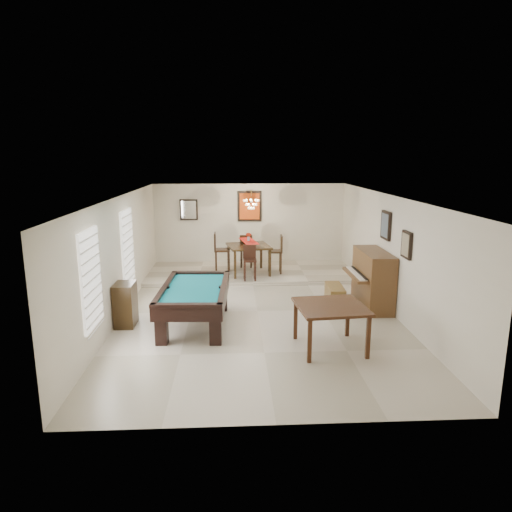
{
  "coord_description": "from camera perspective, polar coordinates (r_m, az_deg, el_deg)",
  "views": [
    {
      "loc": [
        -0.55,
        -9.84,
        3.46
      ],
      "look_at": [
        0.0,
        0.6,
        1.15
      ],
      "focal_mm": 32.0,
      "sensor_mm": 36.0,
      "label": 1
    }
  ],
  "objects": [
    {
      "name": "right_picture_upper",
      "position": [
        10.85,
        15.93,
        3.71
      ],
      "size": [
        0.06,
        0.55,
        0.65
      ],
      "primitive_type": "cube",
      "color": "slate",
      "rests_on": "wall_right"
    },
    {
      "name": "dining_chair_south",
      "position": [
        12.41,
        -0.79,
        -0.88
      ],
      "size": [
        0.36,
        0.36,
        0.95
      ],
      "primitive_type": null,
      "rotation": [
        0.0,
        0.0,
        0.01
      ],
      "color": "black",
      "rests_on": "dining_step"
    },
    {
      "name": "window_left_rear",
      "position": [
        10.92,
        -15.77,
        1.1
      ],
      "size": [
        0.06,
        1.0,
        1.7
      ],
      "primitive_type": "cube",
      "color": "white",
      "rests_on": "wall_left"
    },
    {
      "name": "ceiling",
      "position": [
        9.9,
        0.18,
        7.47
      ],
      "size": [
        6.0,
        9.0,
        0.04
      ],
      "primitive_type": "cube",
      "color": "white",
      "rests_on": "wall_back"
    },
    {
      "name": "dining_chair_west",
      "position": [
        13.13,
        -4.26,
        0.35
      ],
      "size": [
        0.45,
        0.45,
        1.19
      ],
      "primitive_type": null,
      "rotation": [
        0.0,
        0.0,
        1.59
      ],
      "color": "black",
      "rests_on": "dining_step"
    },
    {
      "name": "flower_vase",
      "position": [
        13.02,
        -0.93,
        2.42
      ],
      "size": [
        0.18,
        0.18,
        0.25
      ],
      "primitive_type": null,
      "rotation": [
        0.0,
        0.0,
        -0.3
      ],
      "color": "red",
      "rests_on": "dining_table"
    },
    {
      "name": "dining_chair_east",
      "position": [
        13.17,
        2.37,
        0.23
      ],
      "size": [
        0.42,
        0.42,
        1.1
      ],
      "primitive_type": null,
      "rotation": [
        0.0,
        0.0,
        -1.61
      ],
      "color": "black",
      "rests_on": "dining_step"
    },
    {
      "name": "upright_piano",
      "position": [
        10.86,
        13.63,
        -2.85
      ],
      "size": [
        0.89,
        1.58,
        1.32
      ],
      "primitive_type": null,
      "color": "brown",
      "rests_on": "ground_plane"
    },
    {
      "name": "ground_plane",
      "position": [
        10.45,
        0.17,
        -6.93
      ],
      "size": [
        6.0,
        9.0,
        0.02
      ],
      "primitive_type": "cube",
      "color": "beige"
    },
    {
      "name": "square_table",
      "position": [
        8.5,
        9.23,
        -8.74
      ],
      "size": [
        1.3,
        1.3,
        0.83
      ],
      "primitive_type": null,
      "rotation": [
        0.0,
        0.0,
        0.09
      ],
      "color": "black",
      "rests_on": "ground_plane"
    },
    {
      "name": "apothecary_chest",
      "position": [
        9.85,
        -16.02,
        -5.84
      ],
      "size": [
        0.4,
        0.6,
        0.9
      ],
      "primitive_type": "cube",
      "color": "black",
      "rests_on": "ground_plane"
    },
    {
      "name": "dining_chair_north",
      "position": [
        13.91,
        -1.23,
        0.69
      ],
      "size": [
        0.4,
        0.4,
        1.01
      ],
      "primitive_type": null,
      "rotation": [
        0.0,
        0.0,
        3.08
      ],
      "color": "black",
      "rests_on": "dining_step"
    },
    {
      "name": "wall_back",
      "position": [
        14.52,
        -0.81,
        3.9
      ],
      "size": [
        6.0,
        0.04,
        2.6
      ],
      "primitive_type": "cube",
      "color": "silver",
      "rests_on": "ground_plane"
    },
    {
      "name": "piano_bench",
      "position": [
        10.82,
        9.82,
        -4.98
      ],
      "size": [
        0.39,
        0.92,
        0.5
      ],
      "primitive_type": "cube",
      "rotation": [
        0.0,
        0.0,
        -0.05
      ],
      "color": "brown",
      "rests_on": "ground_plane"
    },
    {
      "name": "back_painting",
      "position": [
        14.4,
        -0.82,
        6.24
      ],
      "size": [
        0.75,
        0.06,
        0.95
      ],
      "primitive_type": "cube",
      "color": "#D84C14",
      "rests_on": "wall_back"
    },
    {
      "name": "dining_table",
      "position": [
        13.13,
        -0.92,
        -0.15
      ],
      "size": [
        1.33,
        1.33,
        0.95
      ],
      "primitive_type": null,
      "rotation": [
        0.0,
        0.0,
        0.19
      ],
      "color": "black",
      "rests_on": "dining_step"
    },
    {
      "name": "wall_front",
      "position": [
        5.79,
        2.7,
        -9.48
      ],
      "size": [
        6.0,
        0.04,
        2.6
      ],
      "primitive_type": "cube",
      "color": "silver",
      "rests_on": "ground_plane"
    },
    {
      "name": "chandelier",
      "position": [
        13.12,
        -0.6,
        6.95
      ],
      "size": [
        0.44,
        0.44,
        0.6
      ],
      "primitive_type": null,
      "color": "#FFE5B2",
      "rests_on": "ceiling"
    },
    {
      "name": "dining_step",
      "position": [
        13.54,
        -0.59,
        -2.08
      ],
      "size": [
        6.0,
        2.5,
        0.12
      ],
      "primitive_type": "cube",
      "color": "beige",
      "rests_on": "ground_plane"
    },
    {
      "name": "wall_right",
      "position": [
        10.69,
        16.46,
        0.27
      ],
      "size": [
        0.04,
        9.0,
        2.6
      ],
      "primitive_type": "cube",
      "color": "silver",
      "rests_on": "ground_plane"
    },
    {
      "name": "pool_table",
      "position": [
        9.56,
        -7.66,
        -6.31
      ],
      "size": [
        1.42,
        2.47,
        0.81
      ],
      "primitive_type": null,
      "rotation": [
        0.0,
        0.0,
        -0.04
      ],
      "color": "black",
      "rests_on": "ground_plane"
    },
    {
      "name": "right_picture_lower",
      "position": [
        9.68,
        18.32,
        1.34
      ],
      "size": [
        0.06,
        0.45,
        0.55
      ],
      "primitive_type": "cube",
      "color": "gray",
      "rests_on": "wall_right"
    },
    {
      "name": "back_mirror",
      "position": [
        14.46,
        -8.4,
        5.74
      ],
      "size": [
        0.55,
        0.06,
        0.65
      ],
      "primitive_type": "cube",
      "color": "white",
      "rests_on": "wall_back"
    },
    {
      "name": "window_left_front",
      "position": [
        8.28,
        -19.93,
        -2.73
      ],
      "size": [
        0.06,
        1.0,
        1.7
      ],
      "primitive_type": "cube",
      "color": "white",
      "rests_on": "wall_left"
    },
    {
      "name": "wall_left",
      "position": [
        10.37,
        -16.61,
        -0.1
      ],
      "size": [
        0.04,
        9.0,
        2.6
      ],
      "primitive_type": "cube",
      "color": "silver",
      "rests_on": "ground_plane"
    }
  ]
}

